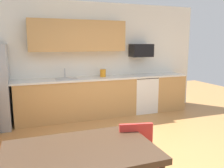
# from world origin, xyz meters

# --- Properties ---
(ground_plane) EXTENTS (12.00, 12.00, 0.00)m
(ground_plane) POSITION_xyz_m (0.00, 0.00, 0.00)
(ground_plane) COLOR #B77F47
(wall_back) EXTENTS (5.80, 0.10, 2.70)m
(wall_back) POSITION_xyz_m (0.00, 2.65, 1.35)
(wall_back) COLOR white
(wall_back) RESTS_ON ground
(cabinet_run_back) EXTENTS (2.75, 0.60, 0.90)m
(cabinet_run_back) POSITION_xyz_m (-0.38, 2.30, 0.45)
(cabinet_run_back) COLOR tan
(cabinet_run_back) RESTS_ON ground
(cabinet_run_back_right) EXTENTS (0.80, 0.60, 0.90)m
(cabinet_run_back_right) POSITION_xyz_m (2.00, 2.30, 0.45)
(cabinet_run_back_right) COLOR tan
(cabinet_run_back_right) RESTS_ON ground
(countertop_back) EXTENTS (4.80, 0.64, 0.04)m
(countertop_back) POSITION_xyz_m (0.00, 2.30, 0.92)
(countertop_back) COLOR silver
(countertop_back) RESTS_ON cabinet_run_back
(upper_cabinets_back) EXTENTS (2.20, 0.34, 0.70)m
(upper_cabinets_back) POSITION_xyz_m (-0.30, 2.43, 1.90)
(upper_cabinets_back) COLOR tan
(oven_range) EXTENTS (0.60, 0.60, 0.91)m
(oven_range) POSITION_xyz_m (1.30, 2.30, 0.46)
(oven_range) COLOR white
(oven_range) RESTS_ON ground
(microwave) EXTENTS (0.54, 0.36, 0.32)m
(microwave) POSITION_xyz_m (1.30, 2.40, 1.55)
(microwave) COLOR black
(sink_basin) EXTENTS (0.48, 0.40, 0.14)m
(sink_basin) POSITION_xyz_m (-0.62, 2.30, 0.88)
(sink_basin) COLOR #A5A8AD
(sink_basin) RESTS_ON countertop_back
(sink_faucet) EXTENTS (0.02, 0.02, 0.24)m
(sink_faucet) POSITION_xyz_m (-0.62, 2.48, 1.04)
(sink_faucet) COLOR #B2B5BA
(sink_faucet) RESTS_ON countertop_back
(dining_table) EXTENTS (1.40, 0.90, 0.76)m
(dining_table) POSITION_xyz_m (-1.03, -0.94, 0.70)
(dining_table) COLOR #422D1E
(dining_table) RESTS_ON ground
(chair_near_table) EXTENTS (0.48, 0.48, 0.85)m
(chair_near_table) POSITION_xyz_m (-0.36, -0.81, 0.50)
(chair_near_table) COLOR red
(chair_near_table) RESTS_ON ground
(kettle) EXTENTS (0.14, 0.14, 0.20)m
(kettle) POSITION_xyz_m (0.26, 2.35, 1.02)
(kettle) COLOR orange
(kettle) RESTS_ON countertop_back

